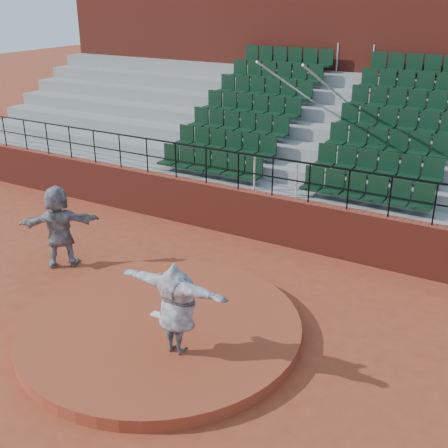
{
  "coord_description": "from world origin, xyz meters",
  "views": [
    {
      "loc": [
        5.74,
        -7.5,
        6.24
      ],
      "look_at": [
        0.0,
        2.5,
        1.4
      ],
      "focal_mm": 45.0,
      "sensor_mm": 36.0,
      "label": 1
    }
  ],
  "objects": [
    {
      "name": "ground",
      "position": [
        0.0,
        0.0,
        0.0
      ],
      "size": [
        90.0,
        90.0,
        0.0
      ],
      "primitive_type": "plane",
      "color": "#973B22",
      "rests_on": "ground"
    },
    {
      "name": "pitchers_mound",
      "position": [
        0.0,
        0.0,
        0.12
      ],
      "size": [
        5.5,
        5.5,
        0.25
      ],
      "primitive_type": "cylinder",
      "color": "#9B3D22",
      "rests_on": "ground"
    },
    {
      "name": "pitching_rubber",
      "position": [
        0.0,
        0.15,
        0.27
      ],
      "size": [
        0.6,
        0.15,
        0.03
      ],
      "primitive_type": "cube",
      "color": "white",
      "rests_on": "pitchers_mound"
    },
    {
      "name": "boundary_wall",
      "position": [
        0.0,
        5.0,
        0.65
      ],
      "size": [
        24.0,
        0.3,
        1.3
      ],
      "primitive_type": "cube",
      "color": "maroon",
      "rests_on": "ground"
    },
    {
      "name": "wall_railing",
      "position": [
        0.0,
        5.0,
        2.03
      ],
      "size": [
        24.04,
        0.05,
        1.03
      ],
      "color": "black",
      "rests_on": "boundary_wall"
    },
    {
      "name": "seating_deck",
      "position": [
        0.0,
        8.65,
        1.44
      ],
      "size": [
        24.0,
        5.97,
        4.63
      ],
      "color": "gray",
      "rests_on": "ground"
    },
    {
      "name": "press_box_facade",
      "position": [
        0.0,
        12.6,
        3.55
      ],
      "size": [
        24.0,
        3.0,
        7.1
      ],
      "primitive_type": "cube",
      "color": "maroon",
      "rests_on": "ground"
    },
    {
      "name": "pitcher",
      "position": [
        0.83,
        -0.61,
        1.13
      ],
      "size": [
        2.16,
        0.6,
        1.75
      ],
      "primitive_type": "imported",
      "rotation": [
        0.0,
        0.0,
        3.14
      ],
      "color": "black",
      "rests_on": "pitchers_mound"
    },
    {
      "name": "fielder",
      "position": [
        -3.8,
        1.21,
        1.01
      ],
      "size": [
        1.82,
        1.67,
        2.03
      ],
      "primitive_type": "imported",
      "rotation": [
        0.0,
        0.0,
        3.84
      ],
      "color": "black",
      "rests_on": "ground"
    }
  ]
}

